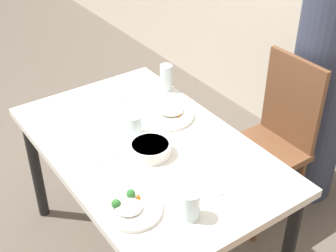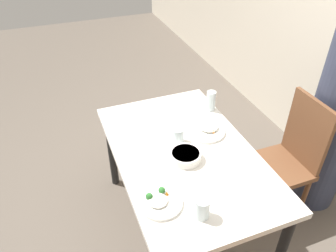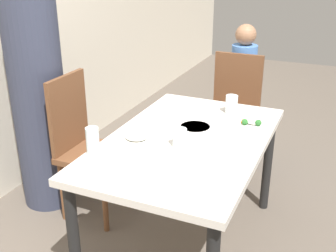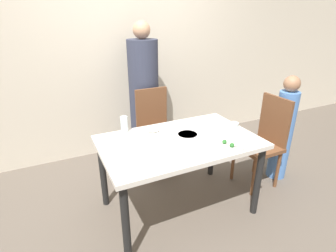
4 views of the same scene
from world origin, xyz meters
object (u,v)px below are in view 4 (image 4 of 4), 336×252
at_px(glass_water_tall, 124,124).
at_px(plate_rice_adult, 232,144).
at_px(person_adult, 144,100).
at_px(person_child, 283,131).
at_px(chair_child_spot, 264,139).
at_px(chair_adult_spot, 156,129).
at_px(bowl_curry, 188,137).

bearing_deg(glass_water_tall, plate_rice_adult, -42.69).
relative_size(person_adult, person_child, 1.43).
distance_m(chair_child_spot, person_child, 0.27).
distance_m(person_child, plate_rice_adult, 1.02).
bearing_deg(chair_adult_spot, chair_child_spot, -39.28).
relative_size(chair_child_spot, person_child, 0.83).
height_order(person_adult, person_child, person_adult).
bearing_deg(person_child, glass_water_tall, 167.77).
height_order(plate_rice_adult, glass_water_tall, glass_water_tall).
xyz_separation_m(chair_adult_spot, chair_child_spot, (0.93, -0.76, 0.00)).
xyz_separation_m(bowl_curry, plate_rice_adult, (0.27, -0.26, -0.01)).
bearing_deg(person_adult, glass_water_tall, -122.67).
bearing_deg(glass_water_tall, person_adult, 57.33).
bearing_deg(plate_rice_adult, bowl_curry, 135.63).
height_order(bowl_curry, plate_rice_adult, plate_rice_adult).
bearing_deg(plate_rice_adult, person_child, 17.32).
height_order(chair_adult_spot, person_child, person_child).
distance_m(chair_adult_spot, bowl_curry, 0.83).
xyz_separation_m(bowl_curry, glass_water_tall, (-0.44, 0.40, 0.05)).
xyz_separation_m(chair_child_spot, glass_water_tall, (-1.40, 0.36, 0.29)).
xyz_separation_m(chair_child_spot, person_child, (0.27, -0.00, 0.04)).
bearing_deg(chair_child_spot, glass_water_tall, -104.48).
distance_m(chair_adult_spot, chair_child_spot, 1.20).
bearing_deg(person_child, chair_child_spot, 180.00).
xyz_separation_m(chair_adult_spot, person_adult, (0.00, 0.34, 0.25)).
relative_size(bowl_curry, glass_water_tall, 1.28).
bearing_deg(chair_adult_spot, glass_water_tall, -140.20).
xyz_separation_m(person_adult, bowl_curry, (-0.03, -1.14, -0.01)).
distance_m(bowl_curry, plate_rice_adult, 0.38).
relative_size(chair_child_spot, bowl_curry, 5.08).
xyz_separation_m(chair_child_spot, bowl_curry, (-0.96, -0.03, 0.24)).
xyz_separation_m(person_adult, person_child, (1.19, -1.10, -0.21)).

